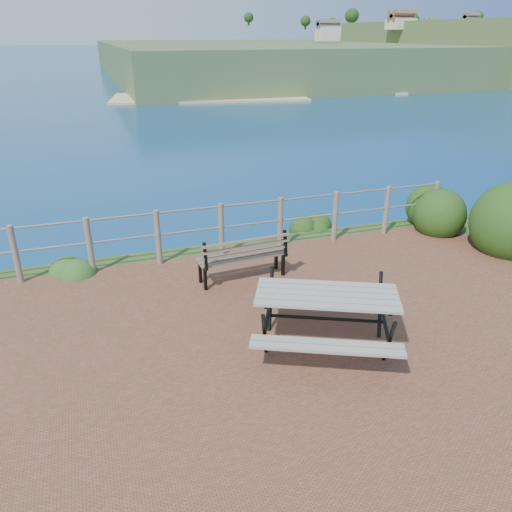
{
  "coord_description": "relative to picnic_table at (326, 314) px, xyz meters",
  "views": [
    {
      "loc": [
        -2.11,
        -4.89,
        3.8
      ],
      "look_at": [
        0.07,
        1.56,
        0.75
      ],
      "focal_mm": 35.0,
      "sensor_mm": 36.0,
      "label": 1
    }
  ],
  "objects": [
    {
      "name": "shrub_right_edge",
      "position": [
        4.32,
        3.29,
        -0.49
      ],
      "size": [
        1.11,
        1.11,
        1.58
      ],
      "primitive_type": "ellipsoid",
      "color": "#1F4013",
      "rests_on": "ground"
    },
    {
      "name": "picnic_table",
      "position": [
        0.0,
        0.0,
        0.0
      ],
      "size": [
        1.94,
        1.44,
        0.76
      ],
      "rotation": [
        0.0,
        0.0,
        -0.44
      ],
      "color": "gray",
      "rests_on": "ground"
    },
    {
      "name": "ocean",
      "position": [
        -0.53,
        199.89,
        -0.49
      ],
      "size": [
        1200.0,
        1200.0,
        0.0
      ],
      "primitive_type": "plane",
      "color": "#165884",
      "rests_on": "ground"
    },
    {
      "name": "ground",
      "position": [
        -0.53,
        -0.11,
        -0.49
      ],
      "size": [
        10.0,
        7.0,
        0.12
      ],
      "primitive_type": "cube",
      "color": "brown",
      "rests_on": "ground"
    },
    {
      "name": "shrub_lip_east",
      "position": [
        1.72,
        4.14,
        -0.49
      ],
      "size": [
        0.67,
        0.67,
        0.37
      ],
      "primitive_type": "ellipsoid",
      "color": "#1F4013",
      "rests_on": "ground"
    },
    {
      "name": "safety_railing",
      "position": [
        -0.53,
        3.24,
        0.09
      ],
      "size": [
        9.4,
        0.1,
        1.0
      ],
      "color": "#6B5B4C",
      "rests_on": "ground"
    },
    {
      "name": "shrub_lip_west",
      "position": [
        -3.13,
        3.49,
        -0.49
      ],
      "size": [
        0.68,
        0.68,
        0.39
      ],
      "primitive_type": "ellipsoid",
      "color": "#1E481B",
      "rests_on": "ground"
    },
    {
      "name": "distant_bay",
      "position": [
        172.54,
        202.5,
        -2.01
      ],
      "size": [
        290.0,
        232.36,
        24.0
      ],
      "color": "#3F562B",
      "rests_on": "ground"
    },
    {
      "name": "park_bench",
      "position": [
        -0.46,
        2.19,
        0.07
      ],
      "size": [
        1.51,
        0.48,
        0.84
      ],
      "rotation": [
        0.0,
        0.0,
        0.07
      ],
      "color": "brown",
      "rests_on": "ground"
    }
  ]
}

